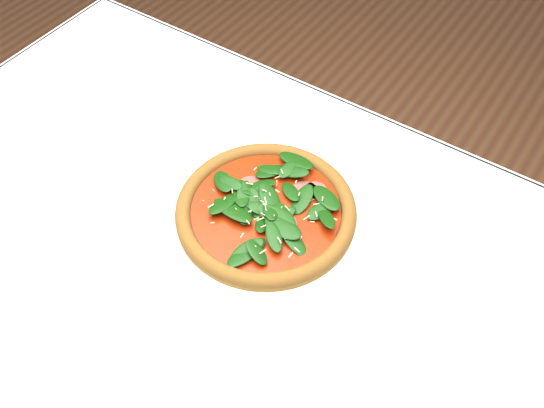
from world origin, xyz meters
The scene contains 4 objects.
dining_table centered at (0.00, 0.00, 0.65)m, with size 1.21×0.81×0.75m.
plate centered at (0.06, 0.09, 0.76)m, with size 0.33×0.33×0.01m.
pizza centered at (0.06, 0.09, 0.78)m, with size 0.29×0.29×0.04m.
wine_glass centered at (-0.34, -0.04, 0.89)m, with size 0.08×0.08×0.20m.
Camera 1 is at (0.39, -0.40, 1.51)m, focal length 40.00 mm.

